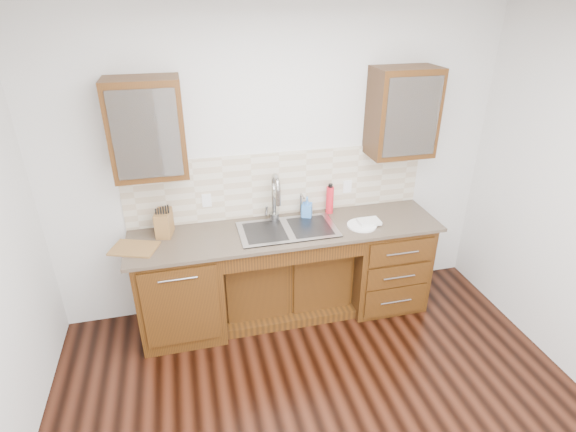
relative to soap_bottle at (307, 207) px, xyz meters
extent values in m
cube|color=silver|center=(-0.23, 0.19, 0.34)|extent=(4.00, 0.10, 2.70)
cube|color=#593014|center=(-1.18, -0.17, -0.57)|extent=(0.70, 0.62, 0.88)
cube|color=#593014|center=(-0.23, -0.08, -0.66)|extent=(1.20, 0.44, 0.70)
cube|color=#593014|center=(0.72, -0.17, -0.57)|extent=(0.70, 0.62, 0.88)
cube|color=#84705B|center=(-0.23, -0.18, -0.11)|extent=(2.70, 0.65, 0.03)
cube|color=beige|center=(-0.23, 0.13, 0.20)|extent=(2.70, 0.02, 0.59)
cube|color=#9E9EA5|center=(-0.23, -0.20, -0.18)|extent=(0.84, 0.46, 0.19)
cylinder|color=#999993|center=(-0.30, 0.03, 0.10)|extent=(0.04, 0.04, 0.40)
cylinder|color=#999993|center=(-0.05, 0.04, 0.02)|extent=(0.02, 0.02, 0.24)
cube|color=#593014|center=(-1.28, -0.03, 0.82)|extent=(0.55, 0.34, 0.75)
cube|color=#593014|center=(0.82, -0.03, 0.82)|extent=(0.55, 0.34, 0.75)
cube|color=white|center=(-0.88, 0.12, 0.11)|extent=(0.08, 0.01, 0.12)
cube|color=white|center=(0.42, 0.12, 0.11)|extent=(0.08, 0.01, 0.12)
imported|color=#3E7FD0|center=(0.00, 0.00, 0.00)|extent=(0.12, 0.12, 0.20)
cylinder|color=red|center=(0.23, 0.04, 0.03)|extent=(0.07, 0.07, 0.26)
cylinder|color=white|center=(0.42, -0.28, -0.09)|extent=(0.32, 0.32, 0.01)
cube|color=silver|center=(0.49, -0.27, -0.07)|extent=(0.19, 0.14, 0.03)
cube|color=brown|center=(-1.25, -0.03, 0.01)|extent=(0.16, 0.22, 0.22)
cube|color=brown|center=(-1.49, -0.22, -0.09)|extent=(0.41, 0.35, 0.02)
imported|color=white|center=(-1.38, -0.03, 0.76)|extent=(0.13, 0.13, 0.10)
imported|color=white|center=(-1.13, -0.03, 0.76)|extent=(0.11, 0.11, 0.09)
imported|color=white|center=(0.73, -0.03, 0.77)|extent=(0.16, 0.16, 0.11)
imported|color=white|center=(0.90, -0.03, 0.77)|extent=(0.13, 0.13, 0.10)
camera|label=1|loc=(-1.03, -3.50, 1.75)|focal=28.00mm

